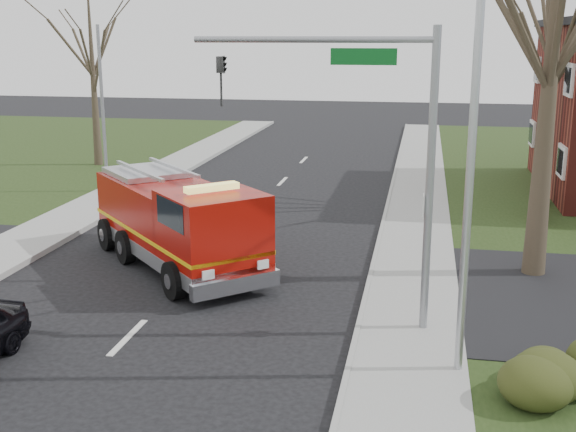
# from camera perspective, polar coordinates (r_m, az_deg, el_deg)

# --- Properties ---
(ground) EXTENTS (120.00, 120.00, 0.00)m
(ground) POSITION_cam_1_polar(r_m,az_deg,el_deg) (16.79, -12.54, -9.37)
(ground) COLOR black
(ground) RESTS_ON ground
(sidewalk_right) EXTENTS (2.40, 80.00, 0.15)m
(sidewalk_right) POSITION_cam_1_polar(r_m,az_deg,el_deg) (15.52, 9.43, -10.92)
(sidewalk_right) COLOR gray
(sidewalk_right) RESTS_ON ground
(health_center_sign) EXTENTS (0.12, 2.00, 1.40)m
(health_center_sign) POSITION_cam_1_polar(r_m,az_deg,el_deg) (27.51, 19.18, 1.35)
(health_center_sign) COLOR #4D1311
(health_center_sign) RESTS_ON ground
(hedge_corner) EXTENTS (2.80, 2.00, 0.90)m
(hedge_corner) POSITION_cam_1_polar(r_m,az_deg,el_deg) (14.65, 20.62, -11.09)
(hedge_corner) COLOR #2E3513
(hedge_corner) RESTS_ON lawn_right
(bare_tree_near) EXTENTS (6.00, 6.00, 12.00)m
(bare_tree_near) POSITION_cam_1_polar(r_m,az_deg,el_deg) (20.35, 20.46, 15.58)
(bare_tree_near) COLOR #3A2F22
(bare_tree_near) RESTS_ON ground
(bare_tree_far) EXTENTS (5.25, 5.25, 10.50)m
(bare_tree_far) POSITION_cam_1_polar(r_m,az_deg,el_deg) (29.46, 20.38, 13.07)
(bare_tree_far) COLOR #3A2F22
(bare_tree_far) RESTS_ON ground
(bare_tree_left) EXTENTS (4.50, 4.50, 9.00)m
(bare_tree_left) POSITION_cam_1_polar(r_m,az_deg,el_deg) (37.80, -15.24, 12.09)
(bare_tree_left) COLOR #3A2F22
(bare_tree_left) RESTS_ON ground
(traffic_signal_mast) EXTENTS (5.29, 0.18, 6.80)m
(traffic_signal_mast) POSITION_cam_1_polar(r_m,az_deg,el_deg) (15.74, 6.63, 7.14)
(traffic_signal_mast) COLOR gray
(traffic_signal_mast) RESTS_ON ground
(streetlight_pole) EXTENTS (1.48, 0.16, 8.40)m
(streetlight_pole) POSITION_cam_1_polar(r_m,az_deg,el_deg) (13.76, 14.05, 5.16)
(streetlight_pole) COLOR #B7BABF
(streetlight_pole) RESTS_ON ground
(utility_pole_far) EXTENTS (0.14, 0.14, 7.00)m
(utility_pole_far) POSITION_cam_1_polar(r_m,az_deg,el_deg) (31.15, -14.43, 7.99)
(utility_pole_far) COLOR gray
(utility_pole_far) RESTS_ON ground
(fire_engine) EXTENTS (6.60, 6.83, 2.86)m
(fire_engine) POSITION_cam_1_polar(r_m,az_deg,el_deg) (20.99, -8.65, -0.67)
(fire_engine) COLOR #910D06
(fire_engine) RESTS_ON ground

